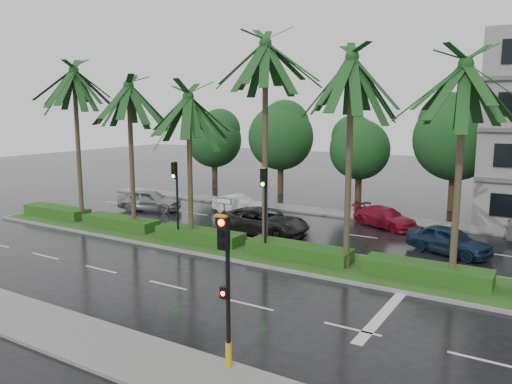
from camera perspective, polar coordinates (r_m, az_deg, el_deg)
The scene contains 17 objects.
ground at distance 25.04m, azimuth -2.38°, elevation -7.27°, with size 120.00×120.00×0.00m, color black.
near_sidewalk at distance 17.99m, azimuth -21.38°, elevation -14.58°, with size 40.00×2.40×0.12m, color gray.
far_sidewalk at distance 35.33m, azimuth 8.51°, elevation -2.34°, with size 40.00×2.00×0.12m, color gray.
median at distance 25.82m, azimuth -1.14°, elevation -6.57°, with size 36.00×4.00×0.15m.
hedge at distance 25.72m, azimuth -1.15°, elevation -5.77°, with size 35.20×1.40×0.60m.
lane_markings at distance 23.19m, azimuth 3.34°, elevation -8.63°, with size 34.00×13.06×0.01m.
palm_row at distance 25.56m, azimuth -3.60°, elevation 12.18°, with size 26.30×4.20×10.96m.
signal_near at distance 13.67m, azimuth -3.44°, elevation -10.60°, with size 0.34×0.45×4.36m.
signal_median_left at distance 26.98m, azimuth -9.15°, elevation 0.36°, with size 0.34×0.42×4.36m.
signal_median_right at distance 23.81m, azimuth 0.97°, elevation -0.72°, with size 0.34×0.42×4.36m.
street_sign at distance 25.46m, azimuth -3.69°, elevation -2.08°, with size 0.95×0.09×2.60m.
bg_trees at distance 39.61m, azimuth 12.96°, elevation 6.03°, with size 33.23×5.84×8.43m.
car_silver at distance 36.60m, azimuth -12.05°, elevation -0.90°, with size 4.53×1.82×1.54m, color #93949A.
car_white at distance 34.89m, azimuth -1.96°, elevation -1.41°, with size 3.93×1.37×1.29m, color silver.
car_darkgrey at distance 28.99m, azimuth 0.84°, elevation -3.38°, with size 5.54×2.55×1.54m, color black.
car_red at distance 31.78m, azimuth 14.53°, elevation -2.82°, with size 4.31×1.75×1.25m, color maroon.
car_blue at distance 26.90m, azimuth 21.20°, elevation -5.16°, with size 4.18×1.68×1.42m, color #172B46.
Camera 1 is at (13.37, -19.91, 7.17)m, focal length 35.00 mm.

